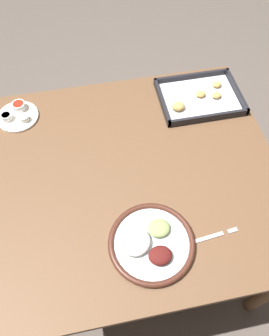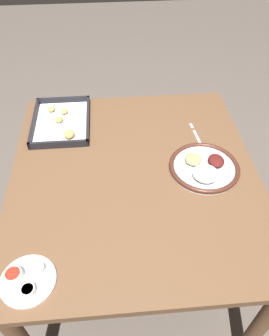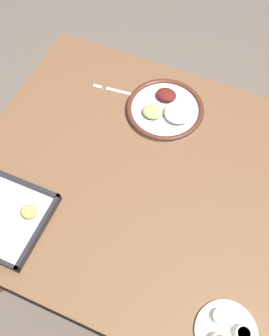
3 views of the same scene
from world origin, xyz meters
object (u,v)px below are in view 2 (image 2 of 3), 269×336
Objects in this scene: baking_tray at (62,122)px; saucer_plate at (26,280)px; dinner_plate at (204,167)px; fork at (197,138)px.

saucer_plate is at bearing 176.10° from baking_tray.
dinner_plate is at bearing -57.04° from saucer_plate.
baking_tray is at bearing 69.97° from fork.
saucer_plate is at bearing 122.96° from dinner_plate.
saucer_plate reaches higher than fork.
baking_tray is (0.35, 0.59, -0.00)m from dinner_plate.
fork is 0.55× the size of baking_tray.
fork is 0.90m from saucer_plate.
dinner_plate reaches higher than fork.
dinner_plate is 0.69m from baking_tray.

